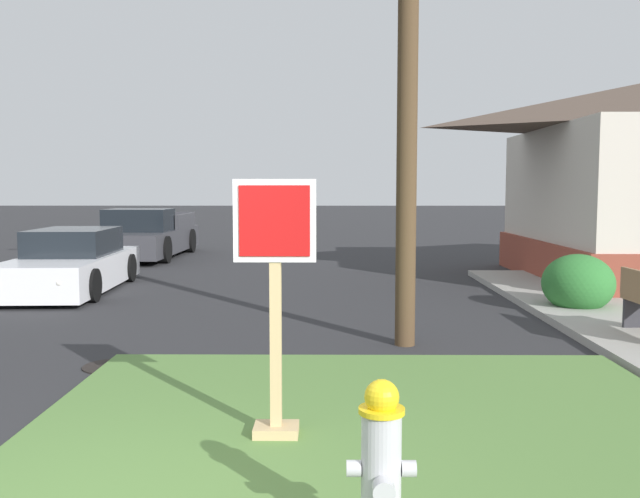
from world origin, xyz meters
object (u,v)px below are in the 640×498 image
object	(u,v)px
stop_sign	(275,318)
pickup_truck_charcoal	(146,237)
parked_sedan_white	(72,264)
fire_hydrant	(381,470)
manhole_cover	(114,366)

from	to	relation	value
stop_sign	pickup_truck_charcoal	xyz separation A→B (m)	(-5.00, 14.97, -0.42)
parked_sedan_white	pickup_truck_charcoal	xyz separation A→B (m)	(-0.28, 6.69, 0.08)
fire_hydrant	stop_sign	world-z (taller)	stop_sign
fire_hydrant	pickup_truck_charcoal	xyz separation A→B (m)	(-5.70, 16.70, 0.09)
parked_sedan_white	pickup_truck_charcoal	bearing A→B (deg)	92.39
fire_hydrant	pickup_truck_charcoal	distance (m)	17.65
stop_sign	parked_sedan_white	xyz separation A→B (m)	(-4.72, 8.28, -0.50)
fire_hydrant	parked_sedan_white	size ratio (longest dim) A/B	0.21
fire_hydrant	stop_sign	distance (m)	1.94
stop_sign	parked_sedan_white	distance (m)	9.54
manhole_cover	stop_sign	bearing A→B (deg)	-49.23
parked_sedan_white	pickup_truck_charcoal	size ratio (longest dim) A/B	0.83
pickup_truck_charcoal	parked_sedan_white	bearing A→B (deg)	-87.61
fire_hydrant	stop_sign	bearing A→B (deg)	112.04
fire_hydrant	manhole_cover	bearing A→B (deg)	123.83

